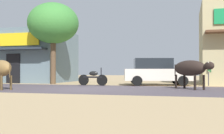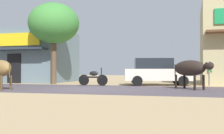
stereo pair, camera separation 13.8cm
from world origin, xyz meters
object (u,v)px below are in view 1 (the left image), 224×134
(roadside_tree, at_px, (53,24))
(pedestrian_by_shop, at_px, (208,70))
(parked_hatchback_car, at_px, (156,71))
(cow_far_dark, at_px, (190,68))
(parked_motorcycle, at_px, (93,78))
(cow_near_brown, at_px, (0,69))

(roadside_tree, xyz_separation_m, pedestrian_by_shop, (9.91, 0.48, -3.13))
(parked_hatchback_car, height_order, cow_far_dark, parked_hatchback_car)
(parked_motorcycle, xyz_separation_m, cow_near_brown, (-3.14, -4.48, 0.51))
(cow_far_dark, height_order, pedestrian_by_shop, pedestrian_by_shop)
(pedestrian_by_shop, bearing_deg, cow_far_dark, -106.44)
(cow_far_dark, xyz_separation_m, pedestrian_by_shop, (1.07, 3.63, -0.08))
(cow_far_dark, bearing_deg, cow_near_brown, -164.24)
(parked_hatchback_car, height_order, cow_near_brown, parked_hatchback_car)
(parked_hatchback_car, xyz_separation_m, cow_far_dark, (1.98, -3.34, 0.16))
(parked_motorcycle, bearing_deg, pedestrian_by_shop, 13.64)
(cow_near_brown, relative_size, cow_far_dark, 1.00)
(parked_hatchback_car, distance_m, parked_motorcycle, 3.89)
(cow_far_dark, bearing_deg, roadside_tree, 160.36)
(roadside_tree, bearing_deg, cow_far_dark, -19.64)
(roadside_tree, xyz_separation_m, parked_motorcycle, (3.22, -1.14, -3.58))
(parked_motorcycle, relative_size, pedestrian_by_shop, 1.18)
(parked_hatchback_car, relative_size, cow_near_brown, 1.85)
(parked_motorcycle, relative_size, cow_near_brown, 0.78)
(roadside_tree, height_order, parked_hatchback_car, roadside_tree)
(parked_motorcycle, xyz_separation_m, cow_far_dark, (5.62, -2.01, 0.53))
(roadside_tree, relative_size, pedestrian_by_shop, 3.45)
(parked_hatchback_car, bearing_deg, roadside_tree, -178.49)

